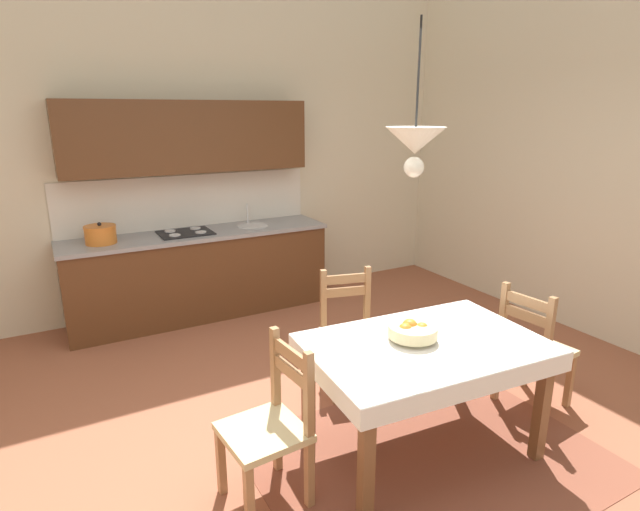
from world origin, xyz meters
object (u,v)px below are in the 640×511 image
Objects in this scene: dining_chair_tv_side at (270,428)px; dining_table at (425,361)px; fruit_bowl at (412,331)px; dining_chair_kitchen_side at (350,334)px; dining_chair_window_side at (533,350)px; kitchen_cabinetry at (197,235)px; pendant_lamp at (415,142)px.

dining_table is at bearing -4.73° from dining_chair_tv_side.
dining_table is 4.94× the size of fruit_bowl.
dining_table is 1.02m from dining_chair_tv_side.
dining_table is 1.59× the size of dining_chair_kitchen_side.
dining_chair_window_side is at bearing 1.33° from dining_table.
dining_chair_window_side reaches higher than dining_table.
kitchen_cabinetry reaches higher than fruit_bowl.
dining_chair_window_side and dining_chair_tv_side have the same top height.
kitchen_cabinetry is 3.15m from pendant_lamp.
pendant_lamp is at bearing 173.08° from dining_table.
dining_chair_tv_side is 1.02m from fruit_bowl.
dining_chair_tv_side is at bearing -141.73° from dining_chair_kitchen_side.
kitchen_cabinetry is 2.88× the size of dining_chair_tv_side.
dining_chair_kitchen_side is 1.00× the size of dining_chair_tv_side.
fruit_bowl is at bearing -80.04° from kitchen_cabinetry.
dining_table is at bearing -6.92° from pendant_lamp.
dining_chair_kitchen_side reaches higher than dining_table.
dining_chair_kitchen_side is 1.74m from pendant_lamp.
dining_table is 1.05m from dining_chair_window_side.
kitchen_cabinetry reaches higher than dining_chair_kitchen_side.
dining_table is at bearing -52.84° from fruit_bowl.
pendant_lamp reaches higher than kitchen_cabinetry.
dining_chair_window_side is (1.04, 0.02, -0.19)m from dining_table.
dining_chair_kitchen_side is at bearing -74.01° from kitchen_cabinetry.
pendant_lamp reaches higher than dining_table.
dining_chair_window_side reaches higher than fruit_bowl.
dining_chair_tv_side is at bearing 175.27° from dining_table.
fruit_bowl reaches higher than dining_table.
dining_chair_kitchen_side is at bearing 38.27° from dining_chair_tv_side.
kitchen_cabinetry is at bearing 100.71° from dining_table.
kitchen_cabinetry reaches higher than dining_chair_tv_side.
dining_chair_window_side is at bearing -40.83° from dining_chair_kitchen_side.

